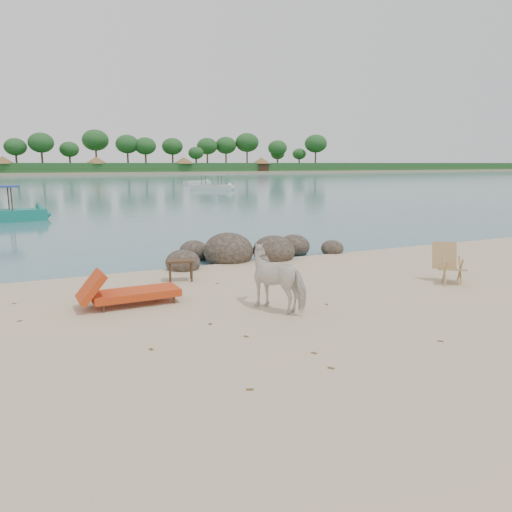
# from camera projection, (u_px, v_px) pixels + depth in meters

# --- Properties ---
(water) EXTENTS (400.00, 400.00, 0.00)m
(water) POSITION_uv_depth(u_px,v_px,m) (43.00, 180.00, 89.12)
(water) COLOR #37656F
(water) RESTS_ON ground
(far_shore) EXTENTS (420.00, 90.00, 1.40)m
(far_shore) POSITION_uv_depth(u_px,v_px,m) (30.00, 173.00, 160.14)
(far_shore) COLOR tan
(far_shore) RESTS_ON ground
(far_scenery) EXTENTS (420.00, 18.00, 9.50)m
(far_scenery) POSITION_uv_depth(u_px,v_px,m) (33.00, 163.00, 130.01)
(far_scenery) COLOR #1E4C1E
(far_scenery) RESTS_ON ground
(boulders) EXTENTS (6.27, 2.84, 1.16)m
(boulders) POSITION_uv_depth(u_px,v_px,m) (245.00, 252.00, 15.92)
(boulders) COLOR #2F251F
(boulders) RESTS_ON ground
(cow) EXTENTS (1.29, 1.70, 1.31)m
(cow) POSITION_uv_depth(u_px,v_px,m) (279.00, 279.00, 10.32)
(cow) COLOR white
(cow) RESTS_ON ground
(side_table) EXTENTS (0.76, 0.59, 0.54)m
(side_table) POSITION_uv_depth(u_px,v_px,m) (181.00, 271.00, 12.84)
(side_table) COLOR #352815
(side_table) RESTS_ON ground
(lounge_chair) EXTENTS (2.30, 0.85, 0.68)m
(lounge_chair) POSITION_uv_depth(u_px,v_px,m) (136.00, 290.00, 10.69)
(lounge_chair) COLOR red
(lounge_chair) RESTS_ON ground
(deck_chair) EXTENTS (0.94, 0.95, 1.01)m
(deck_chair) POSITION_uv_depth(u_px,v_px,m) (453.00, 265.00, 12.54)
(deck_chair) COLOR tan
(deck_chair) RESTS_ON ground
(boat_mid) EXTENTS (5.09, 4.93, 2.82)m
(boat_mid) POSITION_uv_depth(u_px,v_px,m) (212.00, 177.00, 58.11)
(boat_mid) COLOR silver
(boat_mid) RESTS_ON water
(boat_far) EXTENTS (5.15, 2.93, 0.59)m
(boat_far) POSITION_uv_depth(u_px,v_px,m) (197.00, 182.00, 73.98)
(boat_far) COLOR silver
(boat_far) RESTS_ON water
(dead_leaves) EXTENTS (8.89, 6.11, 0.00)m
(dead_leaves) POSITION_uv_depth(u_px,v_px,m) (233.00, 327.00, 9.33)
(dead_leaves) COLOR brown
(dead_leaves) RESTS_ON ground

